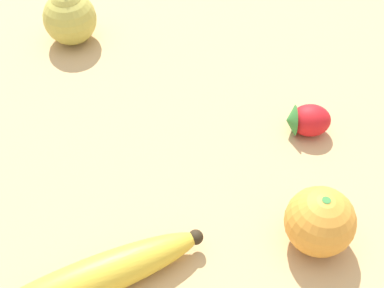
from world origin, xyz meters
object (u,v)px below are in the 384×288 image
at_px(pear, 69,16).
at_px(strawberry, 307,120).
at_px(orange, 320,221).
at_px(banana, 88,280).

relative_size(pear, strawberry, 1.44).
xyz_separation_m(orange, strawberry, (0.11, -0.10, -0.01)).
height_order(banana, strawberry, same).
relative_size(banana, pear, 2.47).
distance_m(orange, strawberry, 0.15).
xyz_separation_m(orange, pear, (0.43, 0.01, 0.01)).
height_order(banana, orange, orange).
xyz_separation_m(banana, pear, (0.33, -0.18, 0.02)).
height_order(banana, pear, pear).
bearing_deg(pear, orange, -178.47).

